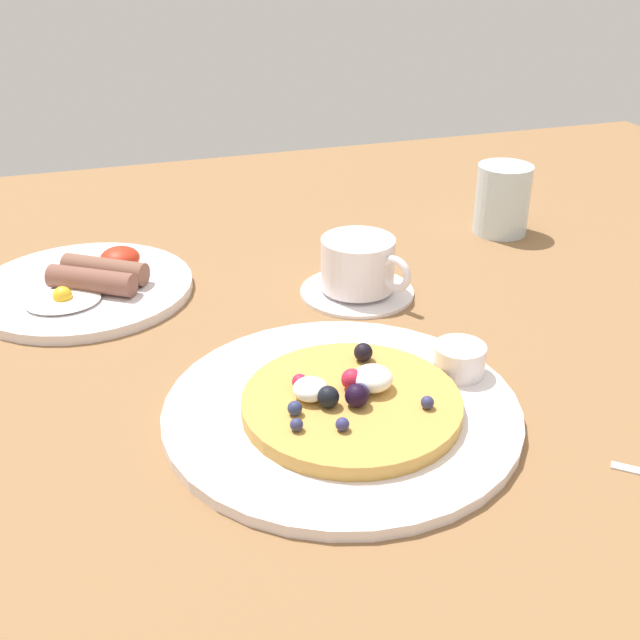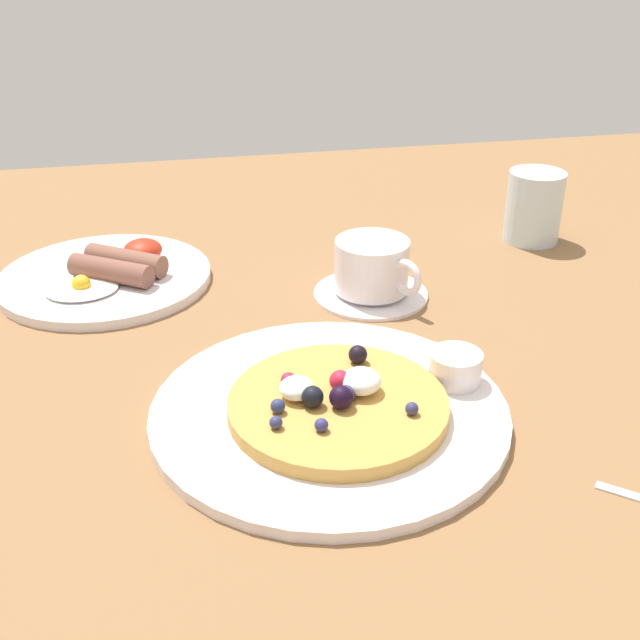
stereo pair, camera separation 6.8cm
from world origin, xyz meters
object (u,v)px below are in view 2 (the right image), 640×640
(pancake_plate, at_px, (329,411))
(coffee_cup, at_px, (373,265))
(breakfast_plate, at_px, (105,278))
(syrup_ramekin, at_px, (455,367))
(coffee_saucer, at_px, (371,292))
(water_glass, at_px, (534,207))

(pancake_plate, height_order, coffee_cup, coffee_cup)
(pancake_plate, height_order, breakfast_plate, same)
(breakfast_plate, distance_m, coffee_cup, 0.30)
(syrup_ramekin, distance_m, coffee_saucer, 0.20)
(pancake_plate, distance_m, water_glass, 0.46)
(coffee_saucer, relative_size, water_glass, 1.40)
(syrup_ramekin, relative_size, coffee_cup, 0.45)
(pancake_plate, distance_m, coffee_saucer, 0.23)
(pancake_plate, xyz_separation_m, coffee_saucer, (0.09, 0.21, -0.00))
(syrup_ramekin, bearing_deg, coffee_saucer, 96.33)
(coffee_cup, bearing_deg, pancake_plate, -113.82)
(water_glass, bearing_deg, coffee_saucer, -154.42)
(pancake_plate, height_order, water_glass, water_glass)
(coffee_saucer, bearing_deg, breakfast_plate, 161.75)
(pancake_plate, relative_size, coffee_cup, 2.91)
(syrup_ramekin, relative_size, water_glass, 0.52)
(pancake_plate, xyz_separation_m, syrup_ramekin, (0.11, 0.02, 0.02))
(syrup_ramekin, bearing_deg, water_glass, 55.11)
(pancake_plate, bearing_deg, water_glass, 44.65)
(syrup_ramekin, bearing_deg, breakfast_plate, 136.45)
(water_glass, bearing_deg, pancake_plate, -135.35)
(breakfast_plate, bearing_deg, coffee_cup, -18.45)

